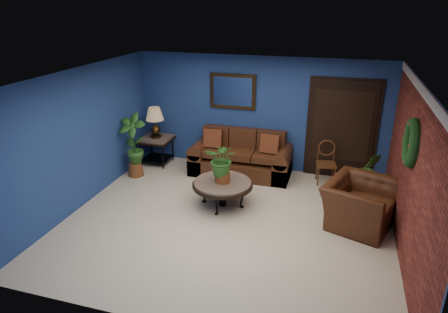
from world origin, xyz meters
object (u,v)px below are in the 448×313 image
(coffee_table, at_px, (223,185))
(table_lamp, at_px, (155,119))
(armchair, at_px, (359,204))
(sofa, at_px, (241,159))
(end_table, at_px, (157,143))
(side_chair, at_px, (326,159))

(coffee_table, height_order, table_lamp, table_lamp)
(coffee_table, height_order, armchair, armchair)
(sofa, height_order, armchair, sofa)
(armchair, bearing_deg, sofa, 77.48)
(end_table, distance_m, table_lamp, 0.59)
(sofa, bearing_deg, table_lamp, -179.12)
(coffee_table, relative_size, table_lamp, 1.65)
(table_lamp, distance_m, armchair, 4.75)
(coffee_table, bearing_deg, armchair, 0.58)
(side_chair, bearing_deg, sofa, 171.50)
(end_table, height_order, armchair, armchair)
(sofa, distance_m, table_lamp, 2.15)
(sofa, relative_size, armchair, 1.81)
(sofa, xyz_separation_m, table_lamp, (-2.01, -0.03, 0.76))
(side_chair, distance_m, armchair, 1.70)
(end_table, bearing_deg, table_lamp, 0.00)
(coffee_table, bearing_deg, table_lamp, 143.33)
(sofa, xyz_separation_m, coffee_table, (0.03, -1.56, 0.10))
(end_table, relative_size, table_lamp, 1.03)
(sofa, distance_m, side_chair, 1.81)
(side_chair, height_order, armchair, side_chair)
(table_lamp, bearing_deg, end_table, 0.00)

